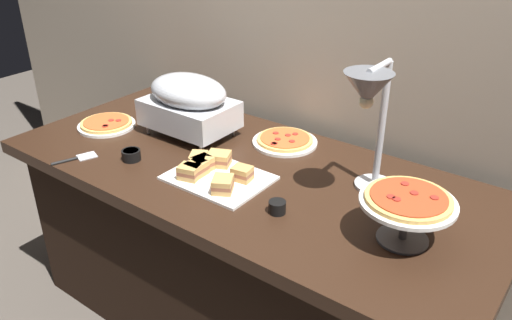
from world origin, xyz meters
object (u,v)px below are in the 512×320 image
Objects in this scene: sandwich_platter at (213,172)px; sauce_cup_near at (277,207)px; sauce_cup_far at (131,155)px; pizza_plate_center at (107,124)px; pizza_plate_raised_stand at (408,205)px; pizza_plate_front at (285,141)px; heat_lamp at (370,101)px; serving_spatula at (76,159)px; chafing_dish at (189,102)px.

sandwich_platter is 0.32m from sauce_cup_near.
sauce_cup_near is 0.66m from sauce_cup_far.
pizza_plate_center is 0.89× the size of pizza_plate_raised_stand.
pizza_plate_front is 4.71× the size of sauce_cup_near.
heat_lamp is 0.60m from pizza_plate_front.
pizza_plate_raised_stand is 1.62× the size of serving_spatula.
pizza_plate_front is 3.67× the size of sauce_cup_far.
serving_spatula is at bearing -169.29° from sauce_cup_near.
chafing_dish is 2.18× the size of serving_spatula.
heat_lamp is at bearing 148.81° from pizza_plate_raised_stand.
pizza_plate_raised_stand is at bearing 14.89° from sauce_cup_near.
sauce_cup_far is 0.21m from serving_spatula.
pizza_plate_front is at bearing 50.47° from sauce_cup_far.
chafing_dish is at bearing 144.84° from sandwich_platter.
pizza_plate_front is 0.61m from sauce_cup_far.
serving_spatula is (-1.01, -0.38, -0.35)m from heat_lamp.
heat_lamp is 0.33m from pizza_plate_raised_stand.
sauce_cup_far is at bearing -172.69° from pizza_plate_raised_stand.
heat_lamp is 1.86× the size of pizza_plate_center.
serving_spatula is (0.15, -0.27, -0.01)m from pizza_plate_center.
pizza_plate_raised_stand is 0.70m from sandwich_platter.
chafing_dish reaches higher than pizza_plate_center.
sauce_cup_near reaches higher than pizza_plate_front.
heat_lamp is (0.81, -0.05, 0.21)m from chafing_dish.
pizza_plate_center is at bearing -155.51° from pizza_plate_front.
serving_spatula is at bearing -144.26° from sauce_cup_far.
sauce_cup_near is at bearing -128.49° from heat_lamp.
sandwich_platter is 0.35m from sauce_cup_far.
chafing_dish is at bearing 66.07° from serving_spatula.
chafing_dish is 0.40m from pizza_plate_center.
heat_lamp is 2.68× the size of serving_spatula.
pizza_plate_front is at bearing 46.67° from serving_spatula.
pizza_plate_center is 0.31m from serving_spatula.
heat_lamp is 0.93m from sauce_cup_far.
pizza_plate_center is at bearing -174.58° from heat_lamp.
sauce_cup_near is at bearing -6.56° from pizza_plate_center.
serving_spatula is (-0.56, -0.60, -0.01)m from pizza_plate_front.
chafing_dish is 0.42m from pizza_plate_front.
serving_spatula is (-0.19, -0.43, -0.14)m from chafing_dish.
pizza_plate_center is 0.71× the size of sandwich_platter.
sandwich_platter is at bearing 13.26° from sauce_cup_far.
serving_spatula is (-0.17, -0.12, -0.02)m from sauce_cup_far.
pizza_plate_raised_stand reaches higher than pizza_plate_front.
chafing_dish is 1.03m from pizza_plate_raised_stand.
pizza_plate_front is at bearing 83.26° from sandwich_platter.
sauce_cup_near is at bearing 2.79° from sauce_cup_far.
pizza_plate_raised_stand is (1.02, -0.18, -0.02)m from chafing_dish.
sandwich_platter is at bearing 171.15° from sauce_cup_near.
heat_lamp reaches higher than pizza_plate_front.
sauce_cup_near is (-0.38, -0.10, -0.10)m from pizza_plate_raised_stand.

